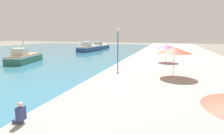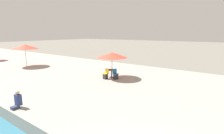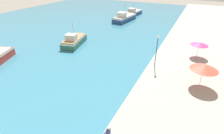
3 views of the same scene
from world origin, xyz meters
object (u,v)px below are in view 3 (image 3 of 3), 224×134
object	(u,v)px
cafe_umbrella_white	(204,67)
person_at_quay	(108,132)
fishing_boat_far	(124,18)
fishing_boat_distant	(133,12)
cafe_umbrella_striped	(200,44)
lamppost	(157,46)
fishing_boat_mid	(74,40)

from	to	relation	value
cafe_umbrella_white	person_at_quay	distance (m)	13.44
fishing_boat_far	fishing_boat_distant	xyz separation A→B (m)	(-0.37, 8.66, -0.13)
cafe_umbrella_white	cafe_umbrella_striped	bearing A→B (deg)	95.30
fishing_boat_far	lamppost	world-z (taller)	lamppost
fishing_boat_distant	cafe_umbrella_white	size ratio (longest dim) A/B	2.67
fishing_boat_distant	cafe_umbrella_white	distance (m)	41.73
cafe_umbrella_white	fishing_boat_far	bearing A→B (deg)	128.18
fishing_boat_far	cafe_umbrella_striped	distance (m)	27.50
person_at_quay	cafe_umbrella_white	bearing A→B (deg)	60.35
cafe_umbrella_white	lamppost	distance (m)	6.64
fishing_boat_mid	fishing_boat_far	bearing A→B (deg)	71.72
fishing_boat_mid	lamppost	world-z (taller)	lamppost
fishing_boat_far	fishing_boat_mid	bearing A→B (deg)	-87.85
cafe_umbrella_striped	lamppost	bearing A→B (deg)	-130.69
fishing_boat_distant	fishing_boat_far	bearing A→B (deg)	-82.74
fishing_boat_far	person_at_quay	xyz separation A→B (m)	(14.64, -38.53, 0.20)
fishing_boat_far	lamppost	bearing A→B (deg)	-51.68
fishing_boat_distant	cafe_umbrella_white	world-z (taller)	fishing_boat_distant
fishing_boat_distant	cafe_umbrella_striped	bearing A→B (deg)	-47.59
fishing_boat_far	fishing_boat_distant	distance (m)	8.67
fishing_boat_mid	lamppost	bearing A→B (deg)	-23.95
fishing_boat_mid	lamppost	size ratio (longest dim) A/B	1.61
fishing_boat_far	cafe_umbrella_striped	xyz separation A→B (m)	(20.41, -18.32, 1.92)
fishing_boat_mid	fishing_boat_far	world-z (taller)	fishing_boat_far
fishing_boat_mid	person_at_quay	xyz separation A→B (m)	(16.36, -17.05, 0.29)
cafe_umbrella_striped	lamppost	size ratio (longest dim) A/B	0.59
lamppost	cafe_umbrella_striped	bearing A→B (deg)	49.31
fishing_boat_mid	fishing_boat_distant	xyz separation A→B (m)	(1.35, 30.15, -0.05)
fishing_boat_far	fishing_boat_distant	size ratio (longest dim) A/B	1.12
fishing_boat_distant	lamppost	bearing A→B (deg)	-60.23
lamppost	cafe_umbrella_white	bearing A→B (deg)	-21.81
fishing_boat_distant	person_at_quay	size ratio (longest dim) A/B	8.49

